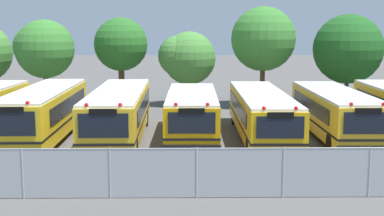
{
  "coord_description": "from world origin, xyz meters",
  "views": [
    {
      "loc": [
        -0.23,
        -26.55,
        5.78
      ],
      "look_at": [
        0.11,
        0.0,
        1.6
      ],
      "focal_mm": 48.55,
      "sensor_mm": 36.0,
      "label": 1
    }
  ],
  "objects": [
    {
      "name": "tree_3",
      "position": [
        -0.19,
        11.57,
        3.53
      ],
      "size": [
        4.23,
        3.9,
        5.44
      ],
      "color": "#4C3823",
      "rests_on": "ground_plane"
    },
    {
      "name": "tree_2",
      "position": [
        -4.99,
        11.78,
        4.44
      ],
      "size": [
        3.92,
        3.92,
        6.46
      ],
      "color": "#4C3823",
      "rests_on": "ground_plane"
    },
    {
      "name": "school_bus_5",
      "position": [
        7.59,
        0.1,
        1.36
      ],
      "size": [
        2.64,
        10.22,
        2.58
      ],
      "rotation": [
        0.0,
        0.0,
        3.13
      ],
      "color": "yellow",
      "rests_on": "ground_plane"
    },
    {
      "name": "tree_5",
      "position": [
        11.22,
        10.15,
        4.18
      ],
      "size": [
        4.93,
        4.93,
        6.67
      ],
      "color": "#4C3823",
      "rests_on": "ground_plane"
    },
    {
      "name": "traffic_cone",
      "position": [
        0.97,
        -8.38,
        0.33
      ],
      "size": [
        0.51,
        0.51,
        0.67
      ],
      "primitive_type": "cone",
      "color": "#EA5914",
      "rests_on": "ground_plane"
    },
    {
      "name": "school_bus_4",
      "position": [
        3.73,
        0.0,
        1.34
      ],
      "size": [
        2.57,
        11.49,
        2.53
      ],
      "rotation": [
        0.0,
        0.0,
        3.13
      ],
      "color": "yellow",
      "rests_on": "ground_plane"
    },
    {
      "name": "tree_1",
      "position": [
        -10.19,
        9.78,
        4.27
      ],
      "size": [
        4.21,
        4.08,
        6.28
      ],
      "color": "#4C3823",
      "rests_on": "ground_plane"
    },
    {
      "name": "school_bus_3",
      "position": [
        0.11,
        -0.09,
        1.34
      ],
      "size": [
        2.7,
        9.24,
        2.54
      ],
      "rotation": [
        0.0,
        0.0,
        3.13
      ],
      "color": "#EAA80C",
      "rests_on": "ground_plane"
    },
    {
      "name": "school_bus_1",
      "position": [
        -7.48,
        -0.19,
        1.45
      ],
      "size": [
        2.59,
        10.79,
        2.75
      ],
      "rotation": [
        0.0,
        0.0,
        3.15
      ],
      "color": "yellow",
      "rests_on": "ground_plane"
    },
    {
      "name": "tree_4",
      "position": [
        5.27,
        10.97,
        4.85
      ],
      "size": [
        4.64,
        4.64,
        7.22
      ],
      "color": "#4C3823",
      "rests_on": "ground_plane"
    },
    {
      "name": "chainlink_fence",
      "position": [
        0.14,
        -9.57,
        0.91
      ],
      "size": [
        29.43,
        0.07,
        1.76
      ],
      "color": "#9EA0A3",
      "rests_on": "ground_plane"
    },
    {
      "name": "school_bus_2",
      "position": [
        -3.65,
        -0.25,
        1.43
      ],
      "size": [
        2.7,
        11.29,
        2.71
      ],
      "rotation": [
        0.0,
        0.0,
        3.15
      ],
      "color": "yellow",
      "rests_on": "ground_plane"
    },
    {
      "name": "ground_plane",
      "position": [
        0.0,
        0.0,
        0.0
      ],
      "size": [
        160.0,
        160.0,
        0.0
      ],
      "primitive_type": "plane",
      "color": "#514F4C"
    }
  ]
}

